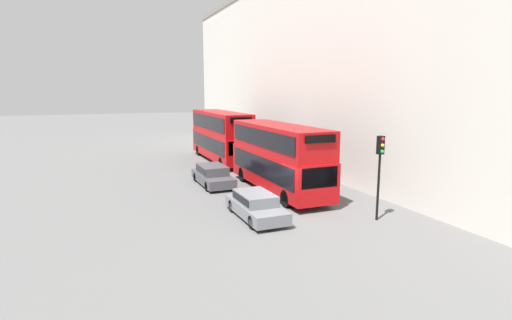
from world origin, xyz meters
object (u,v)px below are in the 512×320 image
bus_second_in_queue (221,134)px  car_dark_sedan (256,205)px  bus_leading (278,155)px  pedestrian (253,156)px  car_hatchback (213,175)px  traffic_light (380,160)px

bus_second_in_queue → car_dark_sedan: bearing=-101.5°
bus_leading → pedestrian: 9.83m
car_hatchback → pedestrian: bearing=48.6°
car_hatchback → car_dark_sedan: bearing=-90.0°
car_hatchback → pedestrian: (5.47, 6.20, 0.04)m
bus_leading → car_hatchback: (-3.40, 3.27, -1.65)m
car_dark_sedan → car_hatchback: 7.76m
car_hatchback → traffic_light: (5.48, -10.43, 2.32)m
car_dark_sedan → traffic_light: size_ratio=1.07×
bus_second_in_queue → traffic_light: bus_second_in_queue is taller
bus_second_in_queue → traffic_light: size_ratio=2.57×
car_dark_sedan → traffic_light: (5.48, -2.67, 2.35)m
car_dark_sedan → traffic_light: 6.53m
bus_second_in_queue → car_hatchback: (-3.40, -8.92, -1.75)m
bus_second_in_queue → pedestrian: size_ratio=6.59×
car_dark_sedan → car_hatchback: bearing=90.0°
bus_leading → bus_second_in_queue: size_ratio=0.93×
bus_leading → traffic_light: (2.08, -7.15, 0.67)m
car_dark_sedan → car_hatchback: car_hatchback is taller
bus_leading → bus_second_in_queue: 12.19m
pedestrian → traffic_light: bearing=-90.0°
pedestrian → bus_leading: bearing=-102.3°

